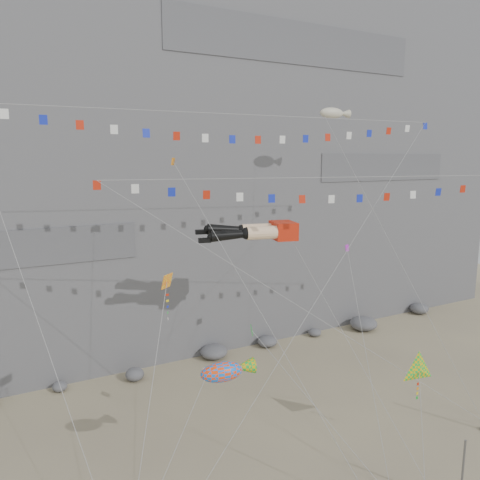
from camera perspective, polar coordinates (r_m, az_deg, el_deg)
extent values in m
plane|color=tan|center=(33.78, 10.19, -24.42)|extent=(120.00, 120.00, 0.00)
cube|color=slate|center=(56.83, -10.04, 15.85)|extent=(80.00, 28.00, 50.00)
cylinder|color=slate|center=(30.93, 25.49, -24.36)|extent=(0.12, 0.12, 4.05)
cube|color=red|center=(35.48, 5.31, 1.17)|extent=(2.10, 2.56, 1.33)
cylinder|color=#FFD09F|center=(34.24, 2.64, 0.89)|extent=(2.41, 1.47, 0.98)
sphere|color=black|center=(33.93, 0.83, 0.81)|extent=(0.90, 0.90, 0.90)
cone|color=black|center=(33.61, -1.35, 0.59)|extent=(2.80, 1.41, 0.92)
cube|color=black|center=(33.30, -4.34, -0.05)|extent=(0.93, 0.58, 0.33)
cylinder|color=#FFD09F|center=(35.49, 2.00, 1.21)|extent=(2.41, 1.47, 0.98)
sphere|color=black|center=(35.19, 0.25, 1.14)|extent=(0.90, 0.90, 0.90)
cone|color=black|center=(34.86, -1.86, 1.27)|extent=(2.81, 1.41, 0.98)
cube|color=black|center=(34.52, -4.75, 0.99)|extent=(0.93, 0.58, 0.33)
cylinder|color=gray|center=(31.68, 13.37, -12.90)|extent=(0.03, 0.03, 20.35)
cylinder|color=gray|center=(26.46, -4.68, -7.67)|extent=(0.03, 0.03, 27.29)
cylinder|color=gray|center=(35.46, 20.94, -7.28)|extent=(0.03, 0.03, 20.64)
cylinder|color=gray|center=(24.41, -11.40, -21.65)|extent=(0.03, 0.03, 14.75)
cylinder|color=gray|center=(25.47, -8.31, -26.60)|extent=(0.03, 0.03, 11.03)
cylinder|color=gray|center=(31.45, 21.39, -21.83)|extent=(0.03, 0.03, 9.05)
cylinder|color=gray|center=(40.15, 18.89, -1.40)|extent=(0.03, 0.03, 26.72)
cube|color=slate|center=(41.63, 27.09, -18.28)|extent=(0.16, 0.16, 0.10)
cylinder|color=gray|center=(29.10, 2.81, -9.28)|extent=(0.03, 0.03, 24.94)
cylinder|color=gray|center=(32.52, 15.17, -13.54)|extent=(0.03, 0.03, 16.56)
cylinder|color=gray|center=(28.61, 10.70, -20.95)|extent=(0.03, 0.03, 13.42)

